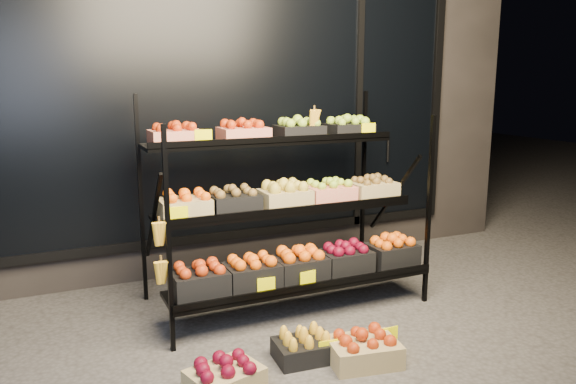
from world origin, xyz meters
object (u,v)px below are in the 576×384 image
display_rack (286,208)px  floor_crate_left (225,376)px  floor_crate_midleft (304,346)px  floor_crate_midright (364,348)px

display_rack → floor_crate_left: 1.50m
display_rack → floor_crate_midleft: size_ratio=5.54×
floor_crate_left → display_rack: bearing=34.7°
floor_crate_midleft → floor_crate_midright: bearing=-26.9°
floor_crate_left → floor_crate_midleft: floor_crate_left is taller
floor_crate_left → floor_crate_midleft: 0.60m
floor_crate_left → floor_crate_midright: (0.90, -0.05, 0.00)m
display_rack → floor_crate_midleft: display_rack is taller
display_rack → floor_crate_left: size_ratio=4.66×
display_rack → floor_crate_left: display_rack is taller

